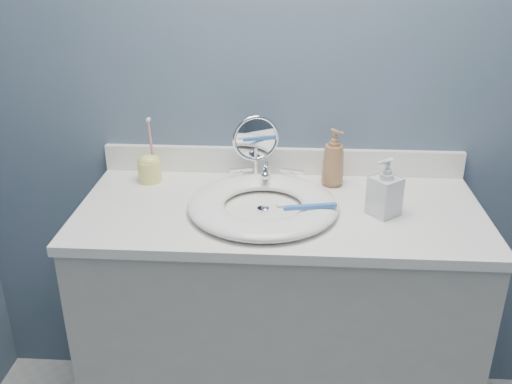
# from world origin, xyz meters

# --- Properties ---
(back_wall) EXTENTS (2.20, 0.02, 2.40)m
(back_wall) POSITION_xyz_m (0.00, 1.25, 1.20)
(back_wall) COLOR #455C68
(back_wall) RESTS_ON ground
(vanity_cabinet) EXTENTS (1.20, 0.55, 0.85)m
(vanity_cabinet) POSITION_xyz_m (0.00, 0.97, 0.42)
(vanity_cabinet) COLOR #B9B4A9
(vanity_cabinet) RESTS_ON ground
(countertop) EXTENTS (1.22, 0.57, 0.03)m
(countertop) POSITION_xyz_m (0.00, 0.97, 0.86)
(countertop) COLOR white
(countertop) RESTS_ON vanity_cabinet
(backsplash) EXTENTS (1.22, 0.02, 0.09)m
(backsplash) POSITION_xyz_m (0.00, 1.24, 0.93)
(backsplash) COLOR white
(backsplash) RESTS_ON countertop
(basin) EXTENTS (0.45, 0.45, 0.04)m
(basin) POSITION_xyz_m (-0.05, 0.94, 0.90)
(basin) COLOR white
(basin) RESTS_ON countertop
(drain) EXTENTS (0.04, 0.04, 0.01)m
(drain) POSITION_xyz_m (-0.05, 0.94, 0.88)
(drain) COLOR silver
(drain) RESTS_ON countertop
(faucet) EXTENTS (0.25, 0.13, 0.07)m
(faucet) POSITION_xyz_m (-0.05, 1.14, 0.91)
(faucet) COLOR silver
(faucet) RESTS_ON countertop
(makeup_mirror) EXTENTS (0.15, 0.09, 0.23)m
(makeup_mirror) POSITION_xyz_m (-0.09, 1.16, 1.01)
(makeup_mirror) COLOR silver
(makeup_mirror) RESTS_ON countertop
(soap_bottle_amber) EXTENTS (0.10, 0.10, 0.19)m
(soap_bottle_amber) POSITION_xyz_m (0.17, 1.15, 0.97)
(soap_bottle_amber) COLOR #966944
(soap_bottle_amber) RESTS_ON countertop
(soap_bottle_clear) EXTENTS (0.11, 0.11, 0.17)m
(soap_bottle_clear) POSITION_xyz_m (0.30, 0.94, 0.97)
(soap_bottle_clear) COLOR silver
(soap_bottle_clear) RESTS_ON countertop
(toothbrush_holder) EXTENTS (0.08, 0.08, 0.22)m
(toothbrush_holder) POSITION_xyz_m (-0.44, 1.14, 0.93)
(toothbrush_holder) COLOR #E8E574
(toothbrush_holder) RESTS_ON countertop
(toothbrush_lying) EXTENTS (0.17, 0.05, 0.02)m
(toothbrush_lying) POSITION_xyz_m (0.08, 0.89, 0.92)
(toothbrush_lying) COLOR #366EC0
(toothbrush_lying) RESTS_ON basin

